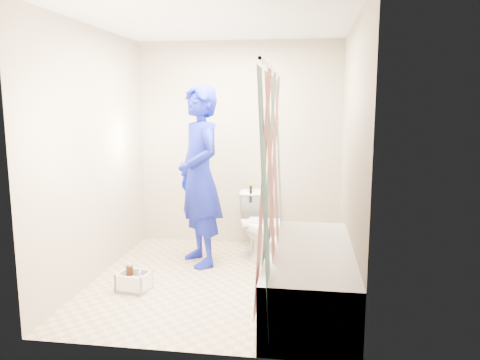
# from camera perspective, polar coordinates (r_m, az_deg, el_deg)

# --- Properties ---
(floor) EXTENTS (2.60, 2.60, 0.00)m
(floor) POSITION_cam_1_polar(r_m,az_deg,el_deg) (4.58, -2.56, -12.24)
(floor) COLOR tan
(floor) RESTS_ON ground
(ceiling) EXTENTS (2.40, 2.60, 0.02)m
(ceiling) POSITION_cam_1_polar(r_m,az_deg,el_deg) (4.32, -2.80, 18.86)
(ceiling) COLOR white
(ceiling) RESTS_ON wall_back
(wall_back) EXTENTS (2.40, 0.02, 2.40)m
(wall_back) POSITION_cam_1_polar(r_m,az_deg,el_deg) (5.56, -0.12, 4.36)
(wall_back) COLOR tan
(wall_back) RESTS_ON ground
(wall_front) EXTENTS (2.40, 0.02, 2.40)m
(wall_front) POSITION_cam_1_polar(r_m,az_deg,el_deg) (3.03, -7.34, 0.04)
(wall_front) COLOR tan
(wall_front) RESTS_ON ground
(wall_left) EXTENTS (0.02, 2.60, 2.40)m
(wall_left) POSITION_cam_1_polar(r_m,az_deg,el_deg) (4.67, -17.31, 2.96)
(wall_left) COLOR tan
(wall_left) RESTS_ON ground
(wall_right) EXTENTS (0.02, 2.60, 2.40)m
(wall_right) POSITION_cam_1_polar(r_m,az_deg,el_deg) (4.23, 13.52, 2.49)
(wall_right) COLOR tan
(wall_right) RESTS_ON ground
(bathtub) EXTENTS (0.70, 1.75, 0.50)m
(bathtub) POSITION_cam_1_polar(r_m,az_deg,el_deg) (4.02, 8.47, -11.43)
(bathtub) COLOR white
(bathtub) RESTS_ON ground
(curtain_rod) EXTENTS (0.02, 1.90, 0.02)m
(curtain_rod) POSITION_cam_1_polar(r_m,az_deg,el_deg) (3.78, 3.95, 13.33)
(curtain_rod) COLOR silver
(curtain_rod) RESTS_ON wall_back
(shower_curtain) EXTENTS (0.06, 1.75, 1.80)m
(shower_curtain) POSITION_cam_1_polar(r_m,az_deg,el_deg) (3.83, 3.79, -0.69)
(shower_curtain) COLOR silver
(shower_curtain) RESTS_ON curtain_rod
(toilet) EXTENTS (0.55, 0.76, 0.70)m
(toilet) POSITION_cam_1_polar(r_m,az_deg,el_deg) (5.22, 2.40, -5.50)
(toilet) COLOR white
(toilet) RESTS_ON ground
(tank_lid) EXTENTS (0.46, 0.29, 0.03)m
(tank_lid) POSITION_cam_1_polar(r_m,az_deg,el_deg) (5.10, 2.61, -5.17)
(tank_lid) COLOR white
(tank_lid) RESTS_ON toilet
(tank_internals) EXTENTS (0.17, 0.07, 0.23)m
(tank_internals) POSITION_cam_1_polar(r_m,az_deg,el_deg) (5.32, 1.69, -1.49)
(tank_internals) COLOR black
(tank_internals) RESTS_ON toilet
(plumber) EXTENTS (0.76, 0.82, 1.87)m
(plumber) POSITION_cam_1_polar(r_m,az_deg,el_deg) (4.85, -4.97, 0.43)
(plumber) COLOR navy
(plumber) RESTS_ON ground
(cleaning_caddy) EXTENTS (0.31, 0.26, 0.21)m
(cleaning_caddy) POSITION_cam_1_polar(r_m,az_deg,el_deg) (4.46, -12.69, -12.04)
(cleaning_caddy) COLOR silver
(cleaning_caddy) RESTS_ON ground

